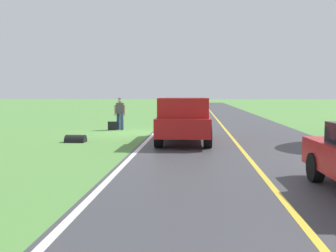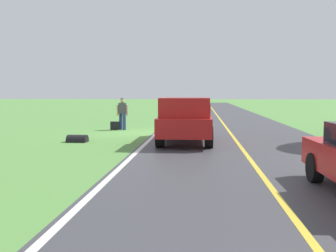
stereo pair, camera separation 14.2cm
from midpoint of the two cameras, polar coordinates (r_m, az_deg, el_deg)
The scene contains 8 objects.
ground_plane at distance 19.96m, azimuth -4.36°, elevation -0.99°, with size 200.00×200.00×0.00m, color #568E42.
road_surface at distance 19.82m, azimuth 8.47°, elevation -1.07°, with size 7.67×120.00×0.00m, color #3D3D42.
lane_edge_line at distance 19.86m, azimuth -2.11°, elevation -1.00°, with size 0.16×117.60×0.00m, color silver.
lane_centre_line at distance 19.82m, azimuth 8.47°, elevation -1.06°, with size 0.14×117.60×0.00m, color gold.
hitchhiker_walking at distance 21.69m, azimuth -7.08°, elevation 2.05°, with size 0.62×0.51×1.75m.
suitcase_carried at distance 21.71m, azimuth -8.18°, elevation 0.04°, with size 0.20×0.46×0.45m, color black.
pickup_truck_passing at distance 15.98m, azimuth 2.08°, elevation 1.04°, with size 2.11×5.40×1.82m.
drainage_culvert at distance 16.65m, azimuth -13.34°, elevation -2.27°, with size 0.60×0.60×0.80m, color black.
Camera 1 is at (-2.78, 19.65, 2.02)m, focal length 42.50 mm.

